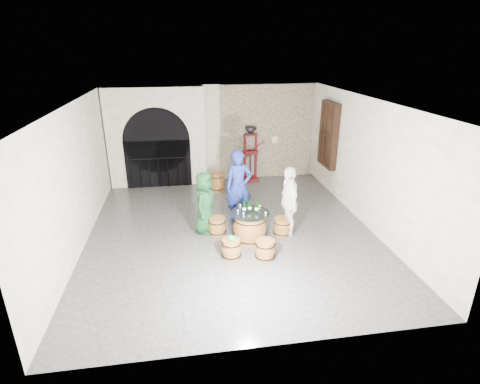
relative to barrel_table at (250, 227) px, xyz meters
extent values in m
plane|color=#2B2B2E|center=(-0.37, 0.61, -0.36)|extent=(8.00, 8.00, 0.00)
plane|color=white|center=(-0.37, 4.61, 1.24)|extent=(8.00, 0.00, 8.00)
plane|color=white|center=(-0.37, -3.39, 1.24)|extent=(8.00, 0.00, 8.00)
plane|color=white|center=(-3.87, 0.61, 1.24)|extent=(0.00, 8.00, 8.00)
plane|color=white|center=(3.13, 0.61, 1.24)|extent=(0.00, 8.00, 8.00)
plane|color=beige|center=(-0.37, 0.61, 2.84)|extent=(8.00, 8.00, 0.00)
cube|color=gray|center=(1.43, 4.55, 1.24)|extent=(3.20, 0.12, 3.18)
cube|color=white|center=(-2.27, 4.36, 1.24)|extent=(3.10, 0.50, 3.18)
cube|color=black|center=(-2.27, 4.09, 0.41)|extent=(2.10, 0.03, 1.55)
cylinder|color=black|center=(-2.27, 4.09, 1.19)|extent=(2.10, 0.03, 2.10)
cylinder|color=black|center=(-2.27, 4.03, 0.62)|extent=(1.79, 0.04, 0.04)
cylinder|color=black|center=(-3.17, 4.03, 0.13)|extent=(0.02, 0.02, 0.98)
cylinder|color=black|center=(-2.87, 4.03, 0.13)|extent=(0.02, 0.02, 0.98)
cylinder|color=black|center=(-2.57, 4.03, 0.13)|extent=(0.02, 0.02, 0.98)
cylinder|color=black|center=(-2.27, 4.03, 0.13)|extent=(0.02, 0.02, 0.98)
cylinder|color=black|center=(-1.98, 4.03, 0.13)|extent=(0.02, 0.02, 0.98)
cylinder|color=black|center=(-1.68, 4.03, 0.13)|extent=(0.02, 0.02, 0.98)
cylinder|color=black|center=(-1.38, 4.03, 0.13)|extent=(0.02, 0.02, 0.98)
cube|color=black|center=(3.02, 3.01, 1.44)|extent=(0.20, 1.10, 2.00)
cube|color=black|center=(2.97, 3.01, 1.44)|extent=(0.06, 0.88, 1.76)
cube|color=black|center=(3.00, 3.01, 1.44)|extent=(0.22, 0.92, 0.06)
cube|color=black|center=(3.00, 2.72, 1.44)|extent=(0.22, 0.06, 1.80)
cube|color=black|center=(3.00, 3.01, 1.44)|extent=(0.22, 0.06, 1.80)
cube|color=black|center=(3.00, 3.30, 1.44)|extent=(0.22, 0.06, 1.80)
cylinder|color=#92582A|center=(0.00, 0.00, -0.02)|extent=(0.72, 0.72, 0.69)
cylinder|color=#92582A|center=(0.00, 0.00, -0.02)|extent=(0.78, 0.78, 0.15)
torus|color=black|center=(0.00, 0.00, -0.25)|extent=(0.78, 0.78, 0.02)
torus|color=black|center=(0.00, 0.00, 0.22)|extent=(0.78, 0.78, 0.02)
cylinder|color=#92582A|center=(0.00, 0.00, 0.34)|extent=(0.74, 0.74, 0.02)
cylinder|color=black|center=(0.00, 0.00, 0.36)|extent=(0.94, 0.94, 0.01)
cylinder|color=#92582A|center=(-0.74, 0.46, -0.15)|extent=(0.40, 0.40, 0.42)
cylinder|color=#92582A|center=(-0.74, 0.46, -0.15)|extent=(0.43, 0.43, 0.09)
torus|color=black|center=(-0.74, 0.46, -0.29)|extent=(0.44, 0.44, 0.02)
torus|color=black|center=(-0.74, 0.46, -0.01)|extent=(0.44, 0.44, 0.02)
cylinder|color=#92582A|center=(-0.74, 0.46, 0.07)|extent=(0.41, 0.41, 0.02)
cylinder|color=#92582A|center=(-0.06, 0.86, -0.15)|extent=(0.40, 0.40, 0.42)
cylinder|color=#92582A|center=(-0.06, 0.86, -0.15)|extent=(0.43, 0.43, 0.09)
torus|color=black|center=(-0.06, 0.86, -0.29)|extent=(0.44, 0.44, 0.02)
torus|color=black|center=(-0.06, 0.86, -0.01)|extent=(0.44, 0.44, 0.02)
cylinder|color=#92582A|center=(-0.06, 0.86, 0.07)|extent=(0.41, 0.41, 0.02)
cylinder|color=#92582A|center=(0.85, 0.17, -0.15)|extent=(0.40, 0.40, 0.42)
cylinder|color=#92582A|center=(0.85, 0.17, -0.15)|extent=(0.43, 0.43, 0.09)
torus|color=black|center=(0.85, 0.17, -0.29)|extent=(0.44, 0.44, 0.02)
torus|color=black|center=(0.85, 0.17, -0.01)|extent=(0.44, 0.44, 0.02)
cylinder|color=#92582A|center=(0.85, 0.17, 0.07)|extent=(0.41, 0.41, 0.02)
cylinder|color=#92582A|center=(0.19, -0.85, -0.15)|extent=(0.40, 0.40, 0.42)
cylinder|color=#92582A|center=(0.19, -0.85, -0.15)|extent=(0.43, 0.43, 0.09)
torus|color=black|center=(0.19, -0.85, -0.29)|extent=(0.44, 0.44, 0.02)
torus|color=black|center=(0.19, -0.85, -0.01)|extent=(0.44, 0.44, 0.02)
cylinder|color=#92582A|center=(0.19, -0.85, 0.07)|extent=(0.41, 0.41, 0.02)
cylinder|color=#92582A|center=(-0.53, -0.68, -0.15)|extent=(0.40, 0.40, 0.42)
cylinder|color=#92582A|center=(-0.53, -0.68, -0.15)|extent=(0.43, 0.43, 0.09)
torus|color=black|center=(-0.53, -0.68, -0.29)|extent=(0.44, 0.44, 0.02)
torus|color=black|center=(-0.53, -0.68, -0.01)|extent=(0.44, 0.44, 0.02)
cylinder|color=#92582A|center=(-0.53, -0.68, 0.07)|extent=(0.41, 0.41, 0.02)
ellipsoid|color=#0D904B|center=(-0.53, -0.68, 0.11)|extent=(0.18, 0.18, 0.10)
cylinder|color=#0D904B|center=(-0.45, -0.71, 0.08)|extent=(0.12, 0.12, 0.01)
imported|color=#103A1B|center=(-1.02, 0.63, 0.42)|extent=(0.78, 0.90, 1.56)
imported|color=navy|center=(-0.08, 1.19, 0.59)|extent=(0.72, 0.50, 1.90)
imported|color=white|center=(0.99, 0.20, 0.51)|extent=(0.44, 1.03, 1.74)
cylinder|color=black|center=(-0.13, 0.04, 0.48)|extent=(0.07, 0.07, 0.22)
cylinder|color=white|center=(-0.13, 0.04, 0.47)|extent=(0.08, 0.08, 0.06)
cone|color=black|center=(-0.13, 0.04, 0.60)|extent=(0.07, 0.07, 0.05)
cylinder|color=black|center=(-0.13, 0.04, 0.66)|extent=(0.03, 0.03, 0.07)
cylinder|color=black|center=(0.16, -0.01, 0.48)|extent=(0.07, 0.07, 0.22)
cylinder|color=white|center=(0.16, -0.01, 0.47)|extent=(0.08, 0.08, 0.06)
cone|color=black|center=(0.16, -0.01, 0.60)|extent=(0.07, 0.07, 0.05)
cylinder|color=black|center=(0.16, -0.01, 0.66)|extent=(0.03, 0.03, 0.07)
cylinder|color=black|center=(0.00, 0.06, 0.48)|extent=(0.07, 0.07, 0.22)
cylinder|color=white|center=(0.00, 0.06, 0.47)|extent=(0.08, 0.08, 0.06)
cone|color=black|center=(0.00, 0.06, 0.60)|extent=(0.07, 0.07, 0.05)
cylinder|color=black|center=(0.00, 0.06, 0.66)|extent=(0.03, 0.03, 0.07)
cylinder|color=#92582A|center=(-0.43, 3.41, -0.07)|extent=(0.41, 0.41, 0.58)
cylinder|color=#92582A|center=(-0.43, 3.41, -0.07)|extent=(0.44, 0.44, 0.13)
torus|color=black|center=(-0.43, 3.41, -0.27)|extent=(0.45, 0.45, 0.02)
torus|color=black|center=(-0.43, 3.41, 0.13)|extent=(0.45, 0.45, 0.02)
cylinder|color=#92582A|center=(-0.43, 3.41, 0.23)|extent=(0.42, 0.42, 0.02)
cube|color=#530D13|center=(0.79, 4.23, -0.31)|extent=(0.58, 0.50, 0.10)
cube|color=#530D13|center=(0.79, 4.23, 0.64)|extent=(0.51, 0.37, 0.12)
cube|color=#530D13|center=(0.79, 4.23, 1.23)|extent=(0.48, 0.20, 0.07)
cylinder|color=black|center=(0.79, 4.23, 0.23)|extent=(0.06, 0.06, 0.98)
cylinder|color=black|center=(0.79, 4.23, 1.46)|extent=(0.37, 0.37, 0.09)
cone|color=black|center=(0.79, 4.23, 1.34)|extent=(0.37, 0.37, 0.20)
cube|color=#530D13|center=(0.60, 4.19, 0.48)|extent=(0.08, 0.08, 1.58)
cube|color=#530D13|center=(0.98, 4.27, 0.48)|extent=(0.08, 0.08, 1.58)
cylinder|color=#530D13|center=(1.09, 4.24, 0.87)|extent=(0.42, 0.11, 0.31)
cube|color=silver|center=(1.68, 4.47, 0.99)|extent=(0.18, 0.10, 0.22)
camera|label=1|loc=(-1.47, -7.82, 4.03)|focal=28.00mm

